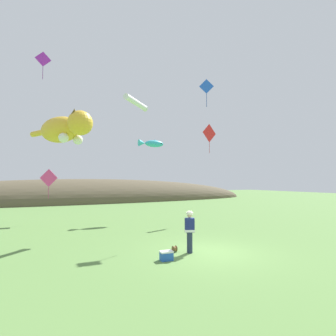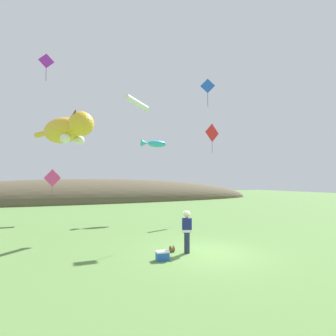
{
  "view_description": "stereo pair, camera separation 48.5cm",
  "coord_description": "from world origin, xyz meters",
  "views": [
    {
      "loc": [
        -6.68,
        -9.47,
        3.08
      ],
      "look_at": [
        0.0,
        4.0,
        3.82
      ],
      "focal_mm": 28.0,
      "sensor_mm": 36.0,
      "label": 1
    },
    {
      "loc": [
        -6.24,
        -9.68,
        3.08
      ],
      "look_at": [
        0.0,
        4.0,
        3.82
      ],
      "focal_mm": 28.0,
      "sensor_mm": 36.0,
      "label": 2
    }
  ],
  "objects": [
    {
      "name": "festival_attendant",
      "position": [
        -0.81,
        0.28,
        0.95
      ],
      "size": [
        0.49,
        0.4,
        1.77
      ],
      "color": "#232D47",
      "rests_on": "ground"
    },
    {
      "name": "kite_diamond_violet",
      "position": [
        -6.56,
        10.42,
        11.56
      ],
      "size": [
        1.06,
        0.06,
        1.96
      ],
      "color": "purple"
    },
    {
      "name": "kite_tube_streamer",
      "position": [
        -1.02,
        6.6,
        8.18
      ],
      "size": [
        2.33,
        2.28,
        0.44
      ],
      "color": "white"
    },
    {
      "name": "kite_diamond_blue",
      "position": [
        3.24,
        4.75,
        9.35
      ],
      "size": [
        0.85,
        0.51,
        1.88
      ],
      "color": "blue"
    },
    {
      "name": "picnic_cooler",
      "position": [
        -2.16,
        -0.22,
        0.18
      ],
      "size": [
        0.52,
        0.38,
        0.36
      ],
      "color": "blue",
      "rests_on": "ground"
    },
    {
      "name": "ground_plane",
      "position": [
        0.0,
        0.0,
        0.0
      ],
      "size": [
        120.0,
        120.0,
        0.0
      ],
      "primitive_type": "plane",
      "color": "#5B8442"
    },
    {
      "name": "kite_giant_cat",
      "position": [
        -5.27,
        8.21,
        6.36
      ],
      "size": [
        3.52,
        5.89,
        1.95
      ],
      "color": "gold"
    },
    {
      "name": "kite_diamond_pink",
      "position": [
        -5.98,
        11.99,
        3.29
      ],
      "size": [
        1.21,
        0.61,
        2.24
      ],
      "color": "#E53F8C"
    },
    {
      "name": "distant_hill_ridge",
      "position": [
        0.0,
        31.58,
        0.0
      ],
      "size": [
        57.27,
        12.37,
        6.75
      ],
      "color": "brown",
      "rests_on": "ground"
    },
    {
      "name": "kite_diamond_red",
      "position": [
        6.07,
        8.46,
        7.07
      ],
      "size": [
        1.53,
        0.31,
        2.46
      ],
      "color": "red"
    },
    {
      "name": "kite_fish_windsock",
      "position": [
        1.79,
        10.73,
        6.22
      ],
      "size": [
        2.2,
        0.64,
        0.68
      ],
      "color": "#33B2CC"
    },
    {
      "name": "kite_spool",
      "position": [
        -1.31,
        0.73,
        0.13
      ],
      "size": [
        0.16,
        0.26,
        0.26
      ],
      "color": "olive",
      "rests_on": "ground"
    }
  ]
}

